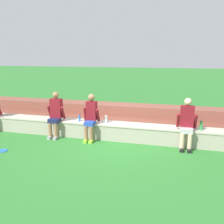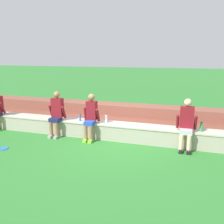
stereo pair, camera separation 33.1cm
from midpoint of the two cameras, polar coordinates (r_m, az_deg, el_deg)
name	(u,v)px [view 1 (the left image)]	position (r m, az deg, el deg)	size (l,w,h in m)	color
ground_plane	(110,141)	(7.04, -1.82, -7.11)	(80.00, 80.00, 0.00)	#2D752D
stone_seating_wall	(112,130)	(7.19, -1.27, -4.46)	(9.61, 0.55, 0.49)	#A8A08E
brick_bleachers	(121,118)	(8.38, 1.12, -1.41)	(12.88, 1.43, 0.76)	brown
person_left_of_center	(55,114)	(7.49, -14.76, -0.37)	(0.53, 0.54, 1.40)	#996B4C
person_center	(91,116)	(7.01, -6.52, -1.09)	(0.48, 0.56, 1.38)	#996B4C
person_right_of_center	(187,123)	(6.58, 16.26, -2.47)	(0.54, 0.54, 1.38)	beige
water_bottle_near_left	(201,126)	(6.83, 19.46, -3.14)	(0.08, 0.08, 0.26)	green
water_bottle_mid_left	(79,118)	(7.38, -9.15, -1.41)	(0.06, 0.06, 0.23)	blue
water_bottle_center_gap	(106,119)	(7.13, -2.77, -1.66)	(0.07, 0.07, 0.26)	silver
frisbee	(3,151)	(7.08, -26.16, -8.41)	(0.24, 0.24, 0.02)	blue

